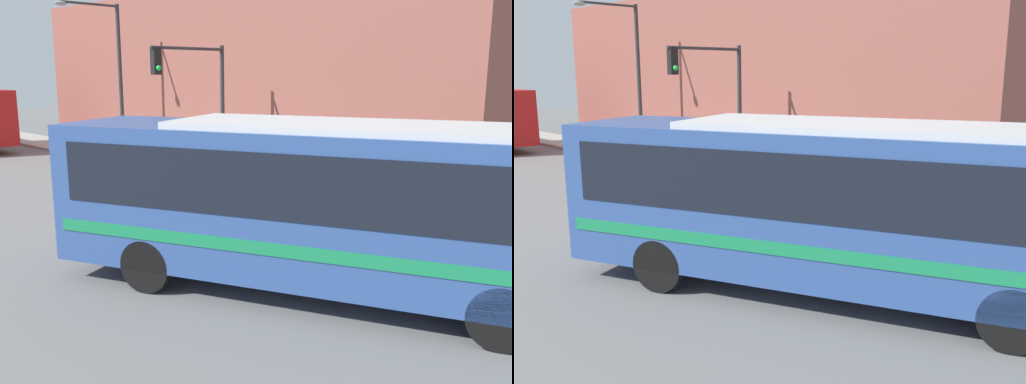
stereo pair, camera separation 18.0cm
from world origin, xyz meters
TOP-DOWN VIEW (x-y plane):
  - ground_plane at (0.00, 0.00)m, footprint 120.00×120.00m
  - sidewalk at (5.85, 20.00)m, footprint 2.69×70.00m
  - building_facade at (10.19, 14.17)m, footprint 6.00×26.35m
  - city_bus at (-0.99, 0.29)m, footprint 6.55×11.12m
  - fire_hydrant at (5.10, 4.34)m, footprint 0.22×0.29m
  - traffic_light_pole at (4.10, 10.22)m, footprint 3.28×0.35m
  - parking_meter at (5.10, 10.72)m, footprint 0.14×0.14m
  - street_lamp at (4.91, 17.33)m, footprint 3.08×0.28m
  - pedestrian_near_corner at (5.88, 14.26)m, footprint 0.34×0.34m

SIDE VIEW (x-z plane):
  - ground_plane at x=0.00m, z-range 0.00..0.00m
  - sidewalk at x=5.85m, z-range 0.00..0.13m
  - fire_hydrant at x=5.10m, z-range 0.13..0.94m
  - pedestrian_near_corner at x=5.88m, z-range 0.14..1.81m
  - parking_meter at x=5.10m, z-range 0.37..1.77m
  - city_bus at x=-0.99m, z-range 0.27..3.63m
  - traffic_light_pole at x=4.10m, z-range 1.09..6.14m
  - building_facade at x=10.19m, z-range 0.00..7.83m
  - street_lamp at x=4.91m, z-range 0.86..7.93m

